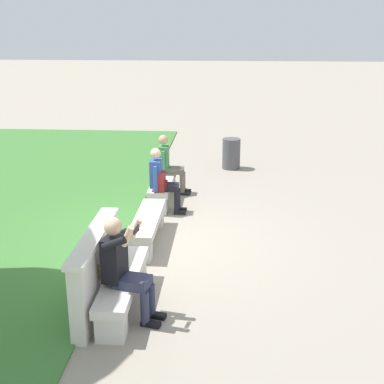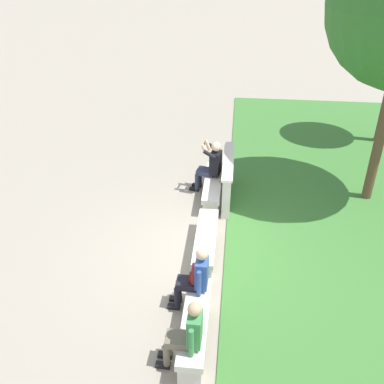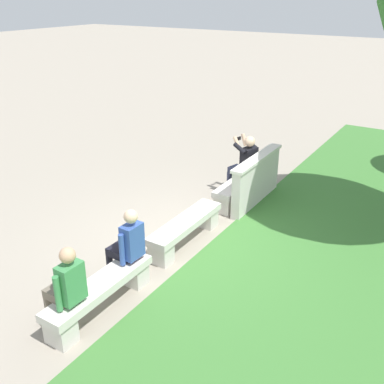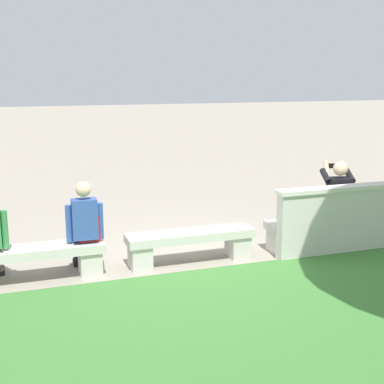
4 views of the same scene
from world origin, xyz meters
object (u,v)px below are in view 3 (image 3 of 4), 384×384
(bench_near, at_px, (186,228))
(bench_main, at_px, (241,186))
(person_photographer, at_px, (244,162))
(bench_mid, at_px, (100,292))
(backpack, at_px, (131,247))
(person_companion, at_px, (66,286))
(person_distant, at_px, (127,245))

(bench_near, bearing_deg, bench_main, 180.00)
(bench_main, relative_size, person_photographer, 1.37)
(bench_mid, xyz_separation_m, backpack, (-0.72, -0.04, 0.33))
(bench_main, height_order, person_companion, person_companion)
(bench_main, relative_size, backpack, 4.22)
(bench_mid, height_order, person_companion, person_companion)
(bench_mid, distance_m, person_distant, 0.78)
(bench_mid, relative_size, person_photographer, 1.37)
(person_photographer, bearing_deg, bench_main, 16.13)
(bench_main, bearing_deg, bench_near, 0.00)
(bench_mid, distance_m, person_companion, 0.63)
(bench_mid, bearing_deg, person_distant, -174.38)
(bench_near, distance_m, person_distant, 1.50)
(bench_main, relative_size, person_distant, 1.43)
(bench_near, relative_size, backpack, 4.22)
(bench_main, bearing_deg, person_photographer, -163.87)
(bench_main, height_order, person_photographer, person_photographer)
(bench_main, distance_m, person_distant, 3.59)
(bench_main, xyz_separation_m, person_photographer, (-0.26, -0.08, 0.44))
(person_companion, height_order, backpack, person_companion)
(person_distant, xyz_separation_m, backpack, (-0.05, 0.02, -0.05))
(person_photographer, xyz_separation_m, person_companion, (5.00, 0.01, -0.06))
(bench_main, bearing_deg, bench_mid, 0.00)
(person_photographer, height_order, backpack, person_photographer)
(bench_near, xyz_separation_m, bench_mid, (2.12, 0.00, 0.00))
(bench_mid, height_order, person_photographer, person_photographer)
(bench_mid, bearing_deg, backpack, -176.70)
(bench_near, distance_m, person_companion, 2.65)
(person_distant, height_order, backpack, person_distant)
(bench_mid, distance_m, backpack, 0.80)
(person_companion, bearing_deg, bench_main, 179.20)
(person_companion, distance_m, backpack, 1.22)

